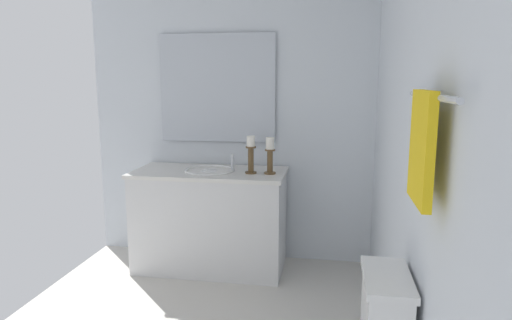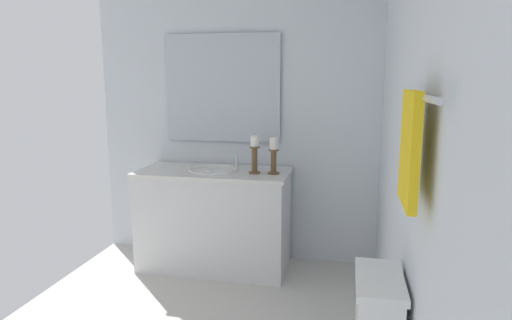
{
  "view_description": "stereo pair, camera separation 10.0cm",
  "coord_description": "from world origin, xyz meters",
  "px_view_note": "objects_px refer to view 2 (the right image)",
  "views": [
    {
      "loc": [
        2.22,
        0.84,
        1.53
      ],
      "look_at": [
        -0.38,
        0.4,
        1.06
      ],
      "focal_mm": 31.44,
      "sensor_mm": 36.0,
      "label": 1
    },
    {
      "loc": [
        2.2,
        0.94,
        1.53
      ],
      "look_at": [
        -0.38,
        0.4,
        1.06
      ],
      "focal_mm": 31.44,
      "sensor_mm": 36.0,
      "label": 2
    }
  ],
  "objects_px": {
    "mirror": "(222,88)",
    "candle_holder_tall": "(274,155)",
    "towel_near_vanity": "(410,149)",
    "vanity_cabinet": "(215,219)",
    "candle_holder_short": "(255,154)",
    "towel_bar": "(419,97)",
    "sink_basin": "(214,175)"
  },
  "relations": [
    {
      "from": "vanity_cabinet",
      "to": "towel_bar",
      "type": "height_order",
      "value": "towel_bar"
    },
    {
      "from": "candle_holder_tall",
      "to": "sink_basin",
      "type": "bearing_deg",
      "value": -94.17
    },
    {
      "from": "mirror",
      "to": "candle_holder_tall",
      "type": "height_order",
      "value": "mirror"
    },
    {
      "from": "vanity_cabinet",
      "to": "candle_holder_short",
      "type": "bearing_deg",
      "value": 82.91
    },
    {
      "from": "towel_bar",
      "to": "sink_basin",
      "type": "bearing_deg",
      "value": -145.98
    },
    {
      "from": "candle_holder_short",
      "to": "towel_bar",
      "type": "distance_m",
      "value": 2.11
    },
    {
      "from": "towel_bar",
      "to": "towel_near_vanity",
      "type": "relative_size",
      "value": 1.84
    },
    {
      "from": "candle_holder_short",
      "to": "towel_near_vanity",
      "type": "height_order",
      "value": "towel_near_vanity"
    },
    {
      "from": "vanity_cabinet",
      "to": "towel_bar",
      "type": "relative_size",
      "value": 1.78
    },
    {
      "from": "sink_basin",
      "to": "candle_holder_short",
      "type": "relative_size",
      "value": 1.38
    },
    {
      "from": "sink_basin",
      "to": "candle_holder_short",
      "type": "distance_m",
      "value": 0.4
    },
    {
      "from": "vanity_cabinet",
      "to": "sink_basin",
      "type": "height_order",
      "value": "sink_basin"
    },
    {
      "from": "sink_basin",
      "to": "mirror",
      "type": "bearing_deg",
      "value": -179.8
    },
    {
      "from": "mirror",
      "to": "towel_bar",
      "type": "height_order",
      "value": "mirror"
    },
    {
      "from": "mirror",
      "to": "towel_bar",
      "type": "relative_size",
      "value": 1.43
    },
    {
      "from": "vanity_cabinet",
      "to": "mirror",
      "type": "bearing_deg",
      "value": 179.99
    },
    {
      "from": "candle_holder_short",
      "to": "towel_near_vanity",
      "type": "xyz_separation_m",
      "value": [
        1.83,
        0.9,
        0.34
      ]
    },
    {
      "from": "candle_holder_tall",
      "to": "towel_bar",
      "type": "xyz_separation_m",
      "value": [
        1.84,
        0.77,
        0.51
      ]
    },
    {
      "from": "mirror",
      "to": "towel_near_vanity",
      "type": "bearing_deg",
      "value": 30.08
    },
    {
      "from": "vanity_cabinet",
      "to": "sink_basin",
      "type": "relative_size",
      "value": 3.05
    },
    {
      "from": "mirror",
      "to": "candle_holder_tall",
      "type": "distance_m",
      "value": 0.77
    },
    {
      "from": "sink_basin",
      "to": "candle_holder_tall",
      "type": "bearing_deg",
      "value": 85.83
    },
    {
      "from": "sink_basin",
      "to": "towel_near_vanity",
      "type": "xyz_separation_m",
      "value": [
        1.87,
        1.25,
        0.53
      ]
    },
    {
      "from": "candle_holder_tall",
      "to": "mirror",
      "type": "bearing_deg",
      "value": -122.66
    },
    {
      "from": "vanity_cabinet",
      "to": "candle_holder_tall",
      "type": "distance_m",
      "value": 0.74
    },
    {
      "from": "candle_holder_short",
      "to": "vanity_cabinet",
      "type": "bearing_deg",
      "value": -97.09
    },
    {
      "from": "candle_holder_short",
      "to": "mirror",
      "type": "bearing_deg",
      "value": -133.13
    },
    {
      "from": "vanity_cabinet",
      "to": "sink_basin",
      "type": "xyz_separation_m",
      "value": [
        -0.0,
        0.0,
        0.37
      ]
    },
    {
      "from": "mirror",
      "to": "vanity_cabinet",
      "type": "bearing_deg",
      "value": -0.01
    },
    {
      "from": "candle_holder_tall",
      "to": "candle_holder_short",
      "type": "height_order",
      "value": "candle_holder_short"
    },
    {
      "from": "sink_basin",
      "to": "candle_holder_tall",
      "type": "distance_m",
      "value": 0.53
    },
    {
      "from": "sink_basin",
      "to": "towel_near_vanity",
      "type": "bearing_deg",
      "value": 33.64
    }
  ]
}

